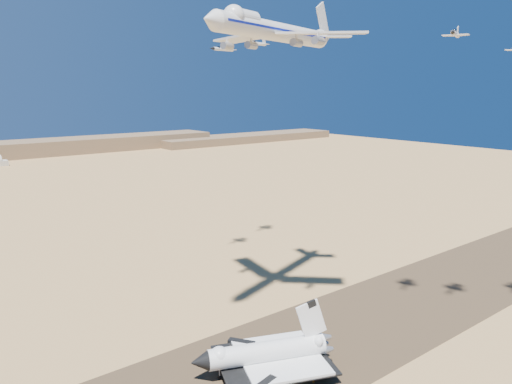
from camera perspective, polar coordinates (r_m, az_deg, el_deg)
ground at (r=147.18m, az=-3.19°, el=-20.91°), size 1200.00×1200.00×0.00m
runway at (r=147.16m, az=-3.19°, el=-20.90°), size 600.00×50.00×0.06m
ridgeline at (r=647.53m, az=-26.20°, el=4.12°), size 960.00×90.00×18.00m
shuttle at (r=148.71m, az=1.13°, el=-18.05°), size 41.96×34.97×20.41m
carrier_747 at (r=162.03m, az=1.92°, el=17.93°), size 73.13×54.29×18.38m
crew_a at (r=149.72m, az=4.98°, el=-19.88°), size 0.55×0.74×1.85m
crew_b at (r=151.72m, az=6.82°, el=-19.47°), size 0.68×0.95×1.77m
crew_c at (r=147.04m, az=6.60°, el=-20.54°), size 1.15×1.22×1.90m
chase_jet_a at (r=163.59m, az=21.81°, el=16.43°), size 13.56×8.07×3.50m
chase_jet_d at (r=213.52m, az=-3.82°, el=15.98°), size 14.05×7.99×3.54m
chase_jet_e at (r=236.56m, az=0.15°, el=16.62°), size 14.75×8.60×3.76m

